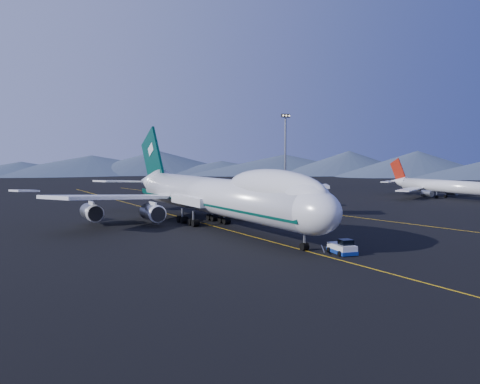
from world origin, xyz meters
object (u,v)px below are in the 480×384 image
second_jet (442,186)px  floodlight_mast (285,152)px  service_van (316,209)px  pushback_tug (342,249)px  boeing_747 (216,195)px

second_jet → floodlight_mast: bearing=134.5°
service_van → floodlight_mast: bearing=31.7°
pushback_tug → service_van: pushback_tug is taller
boeing_747 → service_van: size_ratio=13.39×
floodlight_mast → second_jet: bearing=-64.7°
second_jet → floodlight_mast: size_ratio=1.53×
pushback_tug → service_van: size_ratio=0.92×
boeing_747 → service_van: boeing_747 is taller
boeing_747 → service_van: bearing=17.4°
pushback_tug → floodlight_mast: (58.66, 98.49, 12.77)m
service_van → second_jet: bearing=-18.8°
service_van → floodlight_mast: size_ratio=0.20×
second_jet → service_van: size_ratio=7.47×
second_jet → floodlight_mast: 53.69m
boeing_747 → floodlight_mast: floodlight_mast is taller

